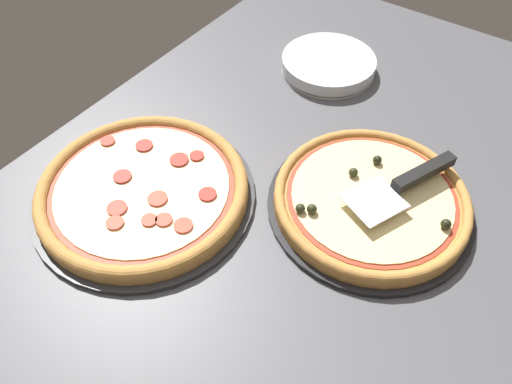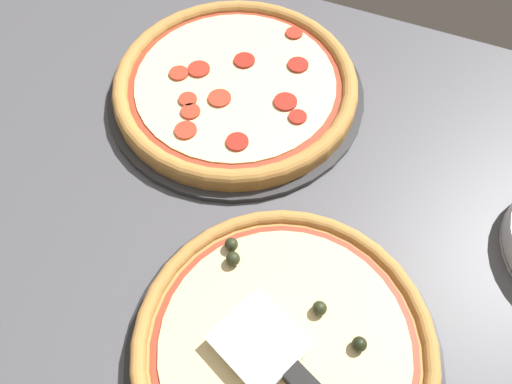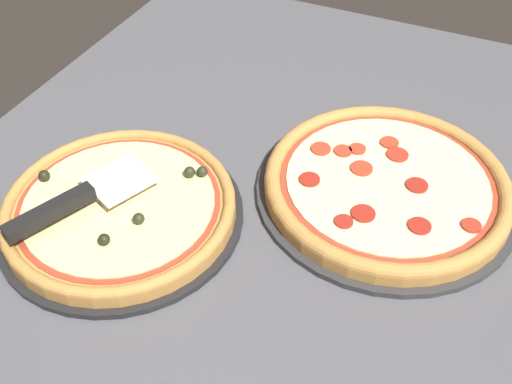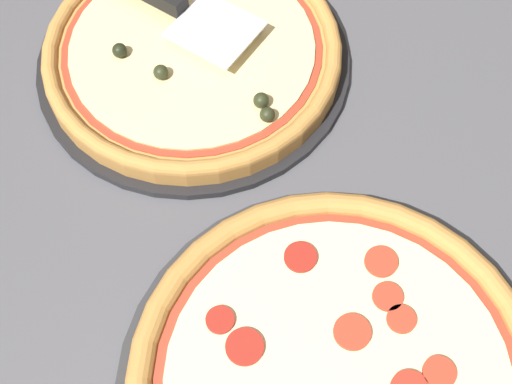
{
  "view_description": "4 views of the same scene",
  "coord_description": "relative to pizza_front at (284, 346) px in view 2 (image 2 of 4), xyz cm",
  "views": [
    {
      "loc": [
        -53.96,
        -30.11,
        70.19
      ],
      "look_at": [
        -6.49,
        3.31,
        3.0
      ],
      "focal_mm": 35.0,
      "sensor_mm": 36.0,
      "label": 1
    },
    {
      "loc": [
        7.24,
        -29.25,
        59.69
      ],
      "look_at": [
        -6.49,
        3.31,
        3.0
      ],
      "focal_mm": 35.0,
      "sensor_mm": 36.0,
      "label": 2
    },
    {
      "loc": [
        53.06,
        30.63,
        65.73
      ],
      "look_at": [
        -6.49,
        3.31,
        3.0
      ],
      "focal_mm": 42.0,
      "sensor_mm": 36.0,
      "label": 3
    },
    {
      "loc": [
        -13.21,
        38.51,
        66.46
      ],
      "look_at": [
        -6.49,
        3.31,
        3.0
      ],
      "focal_mm": 50.0,
      "sensor_mm": 36.0,
      "label": 4
    }
  ],
  "objects": [
    {
      "name": "pizza_front",
      "position": [
        0.0,
        0.0,
        0.0
      ],
      "size": [
        34.7,
        34.7,
        4.17
      ],
      "color": "#B77F3D",
      "rests_on": "pizza_pan_front"
    },
    {
      "name": "ground_plane",
      "position": [
        -4.32,
        14.11,
        -4.36
      ],
      "size": [
        147.12,
        97.09,
        3.6
      ],
      "primitive_type": "cube",
      "color": "#4C4C51"
    },
    {
      "name": "pizza_pan_front",
      "position": [
        0.01,
        -0.01,
        -2.06
      ],
      "size": [
        36.92,
        36.92,
        1.0
      ],
      "primitive_type": "cylinder",
      "color": "black",
      "rests_on": "ground_plane"
    },
    {
      "name": "pizza_pan_back",
      "position": [
        -21.65,
        34.83,
        -2.06
      ],
      "size": [
        40.66,
        40.66,
        1.0
      ],
      "primitive_type": "cylinder",
      "color": "#2D2D30",
      "rests_on": "ground_plane"
    },
    {
      "name": "pizza_back",
      "position": [
        -21.64,
        34.82,
        -0.1
      ],
      "size": [
        38.22,
        38.22,
        3.02
      ],
      "color": "#B77F3D",
      "rests_on": "pizza_pan_back"
    }
  ]
}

